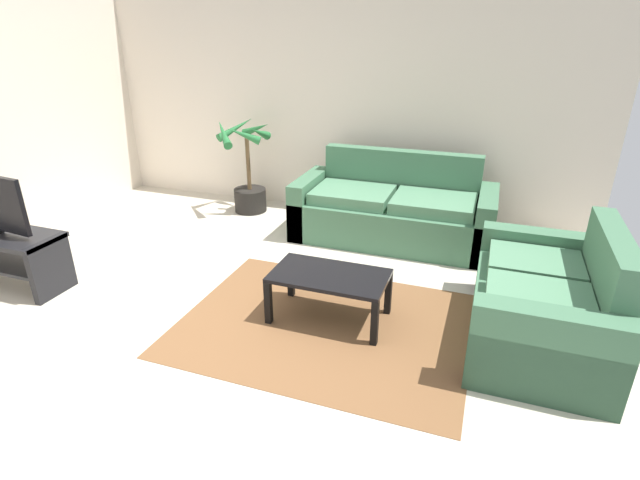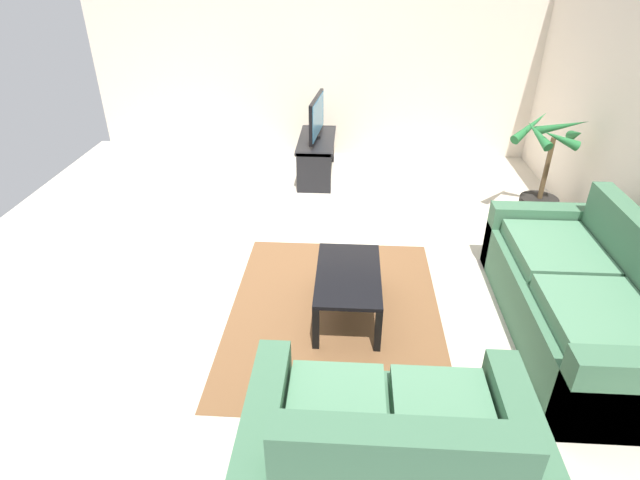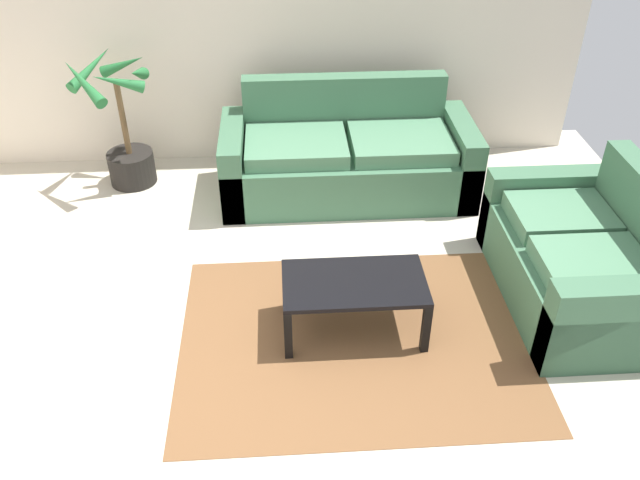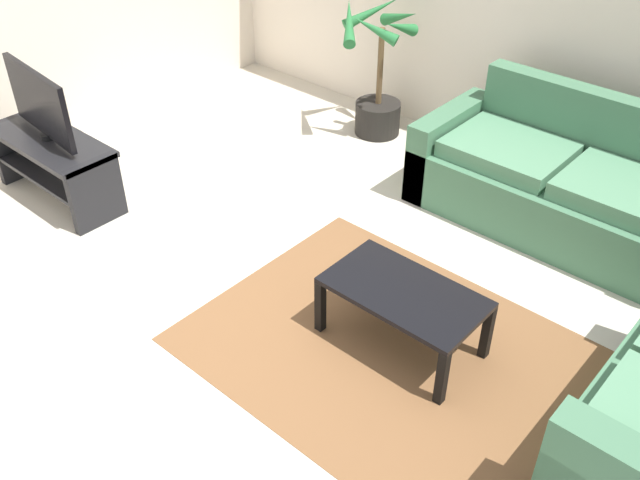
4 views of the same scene
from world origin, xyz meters
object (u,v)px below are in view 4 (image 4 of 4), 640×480
Objects in this scene: couch_main at (565,188)px; tv at (40,103)px; potted_palm at (377,87)px; tv_stand at (54,160)px; coffee_table at (404,298)px.

couch_main is 3.73m from tv.
potted_palm is (1.12, 2.44, -0.35)m from tv.
tv is (-2.99, -2.18, 0.48)m from couch_main.
potted_palm is (-1.87, 0.26, 0.13)m from couch_main.
coffee_table is at bearing 8.71° from tv_stand.
tv is 2.93m from coffee_table.
tv reaches higher than coffee_table.
potted_palm reaches higher than tv_stand.
couch_main is 1.74m from coffee_table.
tv_stand is at bearing -143.95° from couch_main.
potted_palm reaches higher than tv.
coffee_table is (2.86, 0.44, 0.01)m from tv_stand.
couch_main reaches higher than tv_stand.
potted_palm is at bearing 65.30° from tv_stand.
couch_main is 2.41× the size of tv.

